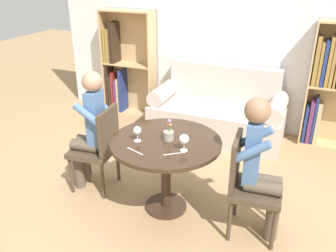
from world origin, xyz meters
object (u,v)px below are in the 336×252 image
(couch, at_px, (218,113))
(bookshelf_left, at_px, (124,68))
(person_right, at_px, (261,166))
(bookshelf_right, at_px, (333,85))
(chair_right, at_px, (248,182))
(wine_glass_left, at_px, (137,131))
(wine_glass_right, at_px, (184,140))
(person_left, at_px, (90,129))
(chair_left, at_px, (99,145))
(flower_vase, at_px, (169,134))

(couch, distance_m, bookshelf_left, 1.66)
(person_right, bearing_deg, bookshelf_right, -18.99)
(chair_right, bearing_deg, bookshelf_right, -21.16)
(wine_glass_left, distance_m, wine_glass_right, 0.44)
(bookshelf_left, height_order, person_left, bookshelf_left)
(person_right, distance_m, wine_glass_right, 0.66)
(bookshelf_left, bearing_deg, bookshelf_right, -0.06)
(person_left, xyz_separation_m, person_right, (1.69, -0.05, 0.00))
(wine_glass_left, bearing_deg, chair_right, 5.00)
(person_left, xyz_separation_m, wine_glass_right, (1.06, -0.16, 0.17))
(couch, distance_m, chair_left, 1.90)
(bookshelf_right, xyz_separation_m, person_right, (-0.52, -2.06, -0.14))
(couch, xyz_separation_m, flower_vase, (0.02, -1.76, 0.48))
(couch, xyz_separation_m, bookshelf_right, (1.37, 0.27, 0.50))
(bookshelf_right, height_order, flower_vase, bookshelf_right)
(wine_glass_right, bearing_deg, flower_vase, 144.65)
(bookshelf_left, height_order, chair_right, bookshelf_left)
(chair_left, distance_m, person_left, 0.19)
(couch, bearing_deg, person_left, -115.90)
(bookshelf_left, relative_size, person_left, 1.25)
(couch, xyz_separation_m, wine_glass_right, (0.22, -1.90, 0.52))
(person_right, relative_size, wine_glass_right, 8.24)
(chair_left, height_order, wine_glass_left, chair_left)
(person_right, relative_size, flower_vase, 6.20)
(wine_glass_right, bearing_deg, chair_right, 9.95)
(person_left, height_order, wine_glass_left, person_left)
(couch, distance_m, wine_glass_right, 1.99)
(chair_right, bearing_deg, person_right, -86.75)
(person_left, distance_m, person_right, 1.69)
(flower_vase, bearing_deg, wine_glass_left, -151.94)
(couch, relative_size, wine_glass_left, 12.62)
(chair_left, relative_size, person_left, 0.71)
(bookshelf_left, relative_size, chair_left, 1.75)
(chair_right, height_order, wine_glass_right, chair_right)
(person_right, relative_size, wine_glass_left, 8.95)
(chair_right, bearing_deg, wine_glass_left, 90.21)
(person_left, bearing_deg, bookshelf_right, 127.07)
(person_left, bearing_deg, chair_right, 82.44)
(person_right, height_order, flower_vase, person_right)
(bookshelf_left, relative_size, flower_vase, 7.83)
(chair_left, bearing_deg, bookshelf_left, -162.52)
(couch, height_order, chair_left, couch)
(bookshelf_left, bearing_deg, chair_left, -67.37)
(bookshelf_left, xyz_separation_m, person_left, (0.74, -2.01, -0.04))
(couch, height_order, person_right, person_right)
(person_left, bearing_deg, bookshelf_left, -164.85)
(couch, relative_size, wine_glass_right, 11.61)
(bookshelf_left, xyz_separation_m, chair_right, (2.35, -2.08, -0.21))
(wine_glass_left, height_order, flower_vase, flower_vase)
(bookshelf_right, bearing_deg, wine_glass_right, -117.95)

